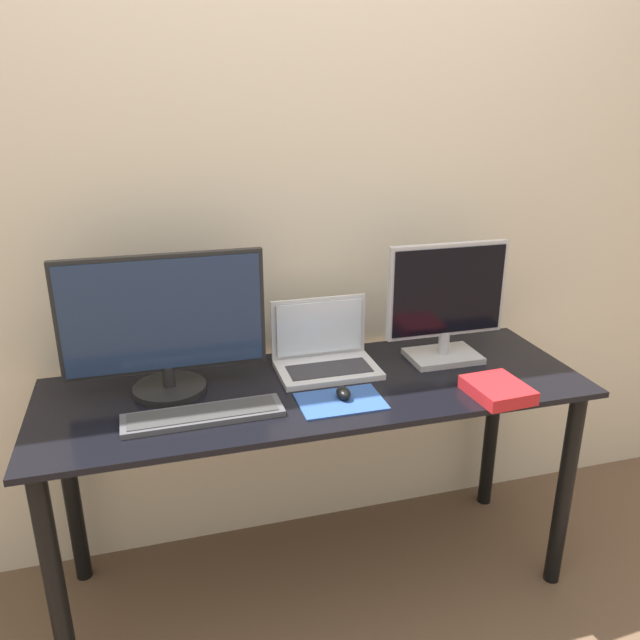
% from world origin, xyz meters
% --- Properties ---
extents(wall_back, '(7.00, 0.05, 2.50)m').
position_xyz_m(wall_back, '(0.00, 0.63, 1.25)').
color(wall_back, beige).
rests_on(wall_back, ground_plane).
extents(desk, '(1.65, 0.56, 0.73)m').
position_xyz_m(desk, '(0.00, 0.28, 0.61)').
color(desk, black).
rests_on(desk, ground_plane).
extents(monitor_left, '(0.58, 0.21, 0.42)m').
position_xyz_m(monitor_left, '(-0.43, 0.36, 0.94)').
color(monitor_left, black).
rests_on(monitor_left, desk).
extents(monitor_right, '(0.40, 0.16, 0.39)m').
position_xyz_m(monitor_right, '(0.46, 0.36, 0.93)').
color(monitor_right, '#B2B2B7').
rests_on(monitor_right, desk).
extents(laptop, '(0.32, 0.21, 0.22)m').
position_xyz_m(laptop, '(0.06, 0.40, 0.78)').
color(laptop, silver).
rests_on(laptop, desk).
extents(keyboard, '(0.44, 0.13, 0.02)m').
position_xyz_m(keyboard, '(-0.35, 0.17, 0.74)').
color(keyboard, '#4C4C51').
rests_on(keyboard, desk).
extents(mousepad, '(0.24, 0.16, 0.00)m').
position_xyz_m(mousepad, '(0.04, 0.16, 0.73)').
color(mousepad, '#2D519E').
rests_on(mousepad, desk).
extents(mouse, '(0.04, 0.06, 0.03)m').
position_xyz_m(mouse, '(0.05, 0.17, 0.75)').
color(mouse, black).
rests_on(mouse, mousepad).
extents(book, '(0.17, 0.19, 0.04)m').
position_xyz_m(book, '(0.49, 0.07, 0.75)').
color(book, red).
rests_on(book, desk).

